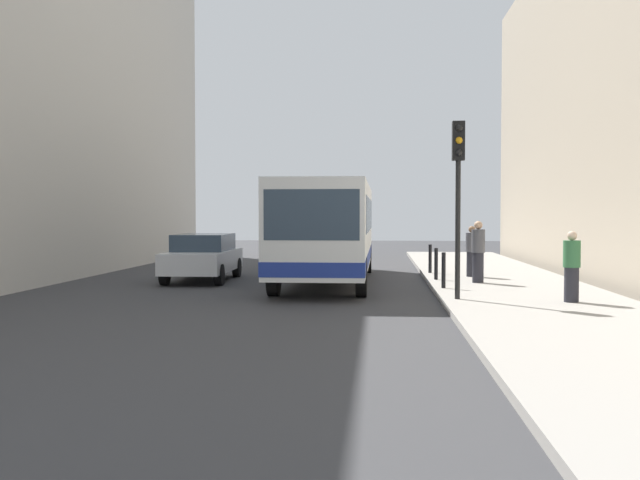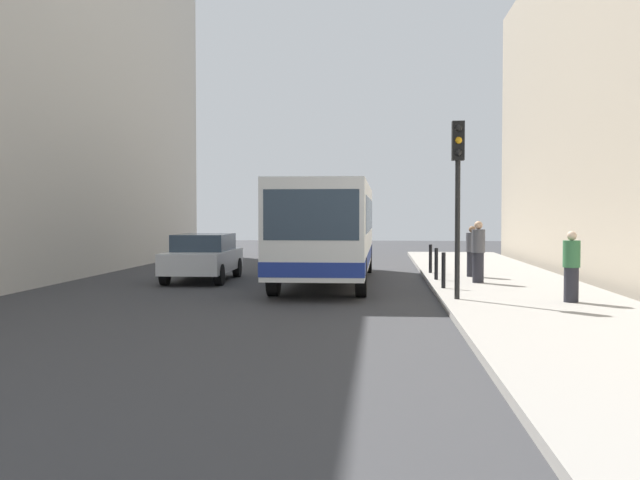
# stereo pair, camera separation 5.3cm
# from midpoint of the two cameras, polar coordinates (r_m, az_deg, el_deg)

# --- Properties ---
(ground_plane) EXTENTS (80.00, 80.00, 0.00)m
(ground_plane) POSITION_cam_midpoint_polar(r_m,az_deg,el_deg) (18.56, -0.86, -4.52)
(ground_plane) COLOR #38383A
(sidewalk) EXTENTS (4.40, 40.00, 0.15)m
(sidewalk) POSITION_cam_midpoint_polar(r_m,az_deg,el_deg) (18.83, 15.77, -4.27)
(sidewalk) COLOR #9E9991
(sidewalk) RESTS_ON ground
(bus) EXTENTS (2.58, 11.03, 3.00)m
(bus) POSITION_cam_midpoint_polar(r_m,az_deg,el_deg) (22.71, 0.62, 1.05)
(bus) COLOR white
(bus) RESTS_ON ground
(car_beside_bus) EXTENTS (1.93, 4.43, 1.48)m
(car_beside_bus) POSITION_cam_midpoint_polar(r_m,az_deg,el_deg) (23.51, -9.15, -1.24)
(car_beside_bus) COLOR silver
(car_beside_bus) RESTS_ON ground
(traffic_light) EXTENTS (0.28, 0.33, 4.10)m
(traffic_light) POSITION_cam_midpoint_polar(r_m,az_deg,el_deg) (17.19, 10.63, 4.96)
(traffic_light) COLOR black
(traffic_light) RESTS_ON sidewalk
(bollard_near) EXTENTS (0.11, 0.11, 0.95)m
(bollard_near) POSITION_cam_midpoint_polar(r_m,az_deg,el_deg) (19.71, 9.52, -2.34)
(bollard_near) COLOR black
(bollard_near) RESTS_ON sidewalk
(bollard_mid) EXTENTS (0.11, 0.11, 0.95)m
(bollard_mid) POSITION_cam_midpoint_polar(r_m,az_deg,el_deg) (22.22, 8.96, -1.84)
(bollard_mid) COLOR black
(bollard_mid) RESTS_ON sidewalk
(bollard_far) EXTENTS (0.11, 0.11, 0.95)m
(bollard_far) POSITION_cam_midpoint_polar(r_m,az_deg,el_deg) (24.74, 8.51, -1.45)
(bollard_far) COLOR black
(bollard_far) RESTS_ON sidewalk
(pedestrian_near_signal) EXTENTS (0.38, 0.38, 1.59)m
(pedestrian_near_signal) POSITION_cam_midpoint_polar(r_m,az_deg,el_deg) (17.27, 18.92, -1.99)
(pedestrian_near_signal) COLOR #26262D
(pedestrian_near_signal) RESTS_ON sidewalk
(pedestrian_mid_sidewalk) EXTENTS (0.38, 0.38, 1.77)m
(pedestrian_mid_sidewalk) POSITION_cam_midpoint_polar(r_m,az_deg,el_deg) (21.41, 12.14, -0.91)
(pedestrian_mid_sidewalk) COLOR #26262D
(pedestrian_mid_sidewalk) RESTS_ON sidewalk
(pedestrian_far_sidewalk) EXTENTS (0.38, 0.38, 1.59)m
(pedestrian_far_sidewalk) POSITION_cam_midpoint_polar(r_m,az_deg,el_deg) (23.47, 11.67, -0.88)
(pedestrian_far_sidewalk) COLOR #26262D
(pedestrian_far_sidewalk) RESTS_ON sidewalk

